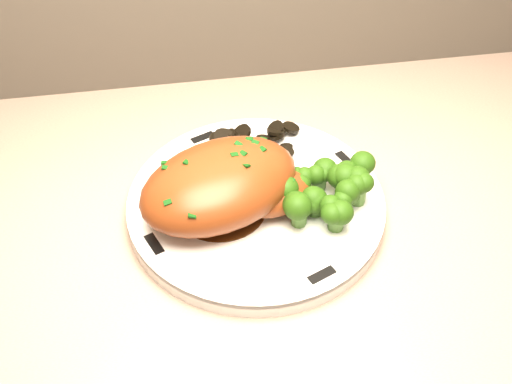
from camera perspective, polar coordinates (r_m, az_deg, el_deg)
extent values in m
cylinder|color=white|center=(0.60, 0.00, -1.22)|extent=(0.31, 0.31, 0.02)
cube|color=black|center=(0.66, -4.76, 4.84)|extent=(0.03, 0.02, 0.00)
cube|color=black|center=(0.56, -9.04, -4.60)|extent=(0.02, 0.03, 0.00)
cube|color=black|center=(0.54, 5.87, -7.37)|extent=(0.03, 0.02, 0.00)
cube|color=black|center=(0.64, 7.95, 2.87)|extent=(0.02, 0.03, 0.00)
cylinder|color=#3B1D0A|center=(0.58, -3.16, -1.36)|extent=(0.08, 0.08, 0.00)
ellipsoid|color=brown|center=(0.56, -3.28, 0.65)|extent=(0.17, 0.15, 0.06)
ellipsoid|color=brown|center=(0.57, 1.68, -0.04)|extent=(0.08, 0.07, 0.03)
cube|color=#0B360B|center=(0.54, -7.76, 0.97)|extent=(0.01, 0.00, 0.00)
cube|color=#0B360B|center=(0.54, -6.11, 1.95)|extent=(0.01, 0.00, 0.00)
cube|color=#0B360B|center=(0.54, -4.47, 2.75)|extent=(0.01, 0.00, 0.00)
cube|color=#0B360B|center=(0.55, -2.85, 3.41)|extent=(0.01, 0.00, 0.00)
cube|color=#0B360B|center=(0.56, -1.26, 3.92)|extent=(0.01, 0.00, 0.00)
cube|color=#0B360B|center=(0.57, 0.29, 4.24)|extent=(0.01, 0.00, 0.00)
cylinder|color=black|center=(0.64, 2.81, 3.78)|extent=(0.01, 0.01, 0.01)
cylinder|color=black|center=(0.64, 2.59, 4.31)|extent=(0.02, 0.02, 0.01)
cylinder|color=black|center=(0.64, 2.14, 4.77)|extent=(0.02, 0.02, 0.01)
cylinder|color=black|center=(0.65, 1.49, 4.58)|extent=(0.02, 0.02, 0.01)
cylinder|color=black|center=(0.65, 0.74, 4.85)|extent=(0.02, 0.02, 0.01)
cylinder|color=black|center=(0.65, -0.07, 5.01)|extent=(0.02, 0.02, 0.01)
cylinder|color=black|center=(0.65, -0.85, 4.50)|extent=(0.02, 0.02, 0.01)
cylinder|color=black|center=(0.64, -1.54, 4.45)|extent=(0.02, 0.02, 0.00)
cylinder|color=black|center=(0.64, -2.07, 4.33)|extent=(0.02, 0.02, 0.01)
cylinder|color=black|center=(0.64, -2.36, 3.59)|extent=(0.02, 0.02, 0.01)
cylinder|color=black|center=(0.63, -2.43, 3.41)|extent=(0.02, 0.02, 0.01)
cylinder|color=black|center=(0.62, -2.23, 3.25)|extent=(0.02, 0.02, 0.01)
cylinder|color=black|center=(0.62, -1.77, 2.58)|extent=(0.03, 0.03, 0.01)
cylinder|color=black|center=(0.62, -1.13, 2.57)|extent=(0.03, 0.03, 0.01)
cylinder|color=black|center=(0.62, -0.34, 2.68)|extent=(0.02, 0.03, 0.02)
cylinder|color=black|center=(0.62, 0.50, 2.32)|extent=(0.02, 0.02, 0.02)
cylinder|color=black|center=(0.62, 1.32, 2.66)|extent=(0.03, 0.03, 0.01)
cylinder|color=black|center=(0.62, 2.02, 3.10)|extent=(0.03, 0.03, 0.01)
cylinder|color=black|center=(0.63, 2.52, 3.05)|extent=(0.03, 0.03, 0.01)
cylinder|color=black|center=(0.63, 2.80, 3.60)|extent=(0.03, 0.03, 0.01)
cylinder|color=#518036|center=(0.59, 3.81, 0.32)|extent=(0.01, 0.01, 0.02)
sphere|color=black|center=(0.58, 3.86, 1.20)|extent=(0.02, 0.02, 0.02)
cylinder|color=#518036|center=(0.60, 5.61, 1.00)|extent=(0.01, 0.01, 0.02)
sphere|color=black|center=(0.59, 5.69, 1.88)|extent=(0.02, 0.02, 0.02)
cylinder|color=#518036|center=(0.60, 7.76, 0.53)|extent=(0.01, 0.01, 0.02)
sphere|color=black|center=(0.59, 7.88, 1.41)|extent=(0.02, 0.02, 0.02)
cylinder|color=#518036|center=(0.57, 5.31, -1.24)|extent=(0.01, 0.01, 0.02)
sphere|color=black|center=(0.57, 5.39, -0.35)|extent=(0.02, 0.02, 0.02)
cylinder|color=#518036|center=(0.58, 7.71, -1.20)|extent=(0.01, 0.01, 0.02)
sphere|color=black|center=(0.57, 7.83, -0.32)|extent=(0.02, 0.02, 0.02)
cylinder|color=#518036|center=(0.59, 9.07, -0.28)|extent=(0.01, 0.01, 0.02)
sphere|color=black|center=(0.58, 9.21, 0.59)|extent=(0.02, 0.02, 0.02)
cylinder|color=#518036|center=(0.56, 3.84, -2.19)|extent=(0.01, 0.01, 0.02)
sphere|color=black|center=(0.56, 3.90, -1.30)|extent=(0.02, 0.02, 0.02)
cylinder|color=#518036|center=(0.56, 7.14, -2.57)|extent=(0.01, 0.01, 0.02)
sphere|color=black|center=(0.56, 7.25, -1.69)|extent=(0.02, 0.02, 0.02)
cylinder|color=#518036|center=(0.58, 2.75, -0.78)|extent=(0.01, 0.01, 0.02)
sphere|color=black|center=(0.57, 2.79, 0.10)|extent=(0.02, 0.02, 0.02)
cylinder|color=#518036|center=(0.60, 9.26, 0.94)|extent=(0.01, 0.01, 0.02)
sphere|color=black|center=(0.59, 9.40, 1.81)|extent=(0.02, 0.02, 0.02)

